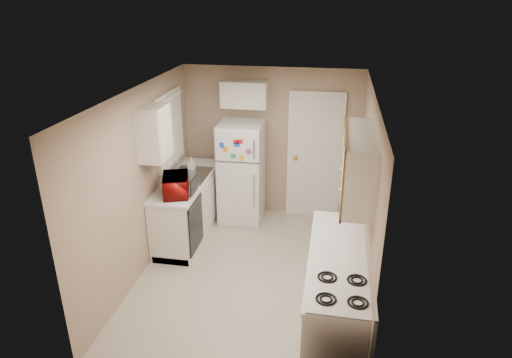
# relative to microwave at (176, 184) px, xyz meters

# --- Properties ---
(floor) EXTENTS (3.80, 3.80, 0.00)m
(floor) POSITION_rel_microwave_xyz_m (1.07, -0.36, -1.05)
(floor) COLOR beige
(floor) RESTS_ON ground
(ceiling) EXTENTS (3.80, 3.80, 0.00)m
(ceiling) POSITION_rel_microwave_xyz_m (1.07, -0.36, 1.35)
(ceiling) COLOR white
(ceiling) RESTS_ON floor
(wall_left) EXTENTS (3.80, 3.80, 0.00)m
(wall_left) POSITION_rel_microwave_xyz_m (-0.33, -0.36, 0.15)
(wall_left) COLOR tan
(wall_left) RESTS_ON floor
(wall_right) EXTENTS (3.80, 3.80, 0.00)m
(wall_right) POSITION_rel_microwave_xyz_m (2.47, -0.36, 0.15)
(wall_right) COLOR tan
(wall_right) RESTS_ON floor
(wall_back) EXTENTS (2.80, 2.80, 0.00)m
(wall_back) POSITION_rel_microwave_xyz_m (1.07, 1.54, 0.15)
(wall_back) COLOR tan
(wall_back) RESTS_ON floor
(wall_front) EXTENTS (2.80, 2.80, 0.00)m
(wall_front) POSITION_rel_microwave_xyz_m (1.07, -2.26, 0.15)
(wall_front) COLOR tan
(wall_front) RESTS_ON floor
(left_counter) EXTENTS (0.60, 1.80, 0.90)m
(left_counter) POSITION_rel_microwave_xyz_m (-0.03, 0.54, -0.60)
(left_counter) COLOR silver
(left_counter) RESTS_ON floor
(dishwasher) EXTENTS (0.03, 0.58, 0.72)m
(dishwasher) POSITION_rel_microwave_xyz_m (0.26, -0.06, -0.56)
(dishwasher) COLOR black
(dishwasher) RESTS_ON floor
(sink) EXTENTS (0.54, 0.74, 0.16)m
(sink) POSITION_rel_microwave_xyz_m (-0.03, 0.69, -0.19)
(sink) COLOR gray
(sink) RESTS_ON left_counter
(microwave) EXTENTS (0.56, 0.42, 0.33)m
(microwave) POSITION_rel_microwave_xyz_m (0.00, 0.00, 0.00)
(microwave) COLOR #940D0A
(microwave) RESTS_ON left_counter
(soap_bottle) EXTENTS (0.10, 0.11, 0.20)m
(soap_bottle) POSITION_rel_microwave_xyz_m (-0.08, 0.92, -0.05)
(soap_bottle) COLOR silver
(soap_bottle) RESTS_ON left_counter
(window_blinds) EXTENTS (0.10, 0.98, 1.08)m
(window_blinds) POSITION_rel_microwave_xyz_m (-0.29, 0.69, 0.55)
(window_blinds) COLOR silver
(window_blinds) RESTS_ON wall_left
(upper_cabinet_left) EXTENTS (0.30, 0.45, 0.70)m
(upper_cabinet_left) POSITION_rel_microwave_xyz_m (-0.18, -0.14, 0.75)
(upper_cabinet_left) COLOR silver
(upper_cabinet_left) RESTS_ON wall_left
(refrigerator) EXTENTS (0.67, 0.65, 1.61)m
(refrigerator) POSITION_rel_microwave_xyz_m (0.66, 1.14, -0.24)
(refrigerator) COLOR silver
(refrigerator) RESTS_ON floor
(cabinet_over_fridge) EXTENTS (0.70, 0.30, 0.40)m
(cabinet_over_fridge) POSITION_rel_microwave_xyz_m (0.67, 1.39, 0.95)
(cabinet_over_fridge) COLOR silver
(cabinet_over_fridge) RESTS_ON wall_back
(interior_door) EXTENTS (0.86, 0.06, 2.08)m
(interior_door) POSITION_rel_microwave_xyz_m (1.77, 1.50, -0.03)
(interior_door) COLOR silver
(interior_door) RESTS_ON floor
(right_counter) EXTENTS (0.60, 2.00, 0.90)m
(right_counter) POSITION_rel_microwave_xyz_m (2.17, -1.16, -0.60)
(right_counter) COLOR silver
(right_counter) RESTS_ON floor
(stove) EXTENTS (0.62, 0.77, 0.92)m
(stove) POSITION_rel_microwave_xyz_m (2.22, -1.78, -0.59)
(stove) COLOR silver
(stove) RESTS_ON floor
(upper_cabinet_right) EXTENTS (0.30, 1.20, 0.70)m
(upper_cabinet_right) POSITION_rel_microwave_xyz_m (2.32, -0.86, 0.75)
(upper_cabinet_right) COLOR silver
(upper_cabinet_right) RESTS_ON wall_right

